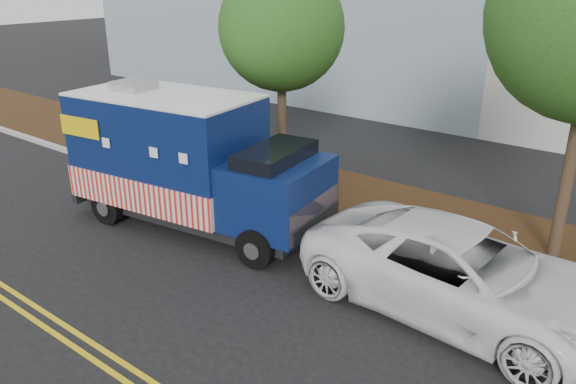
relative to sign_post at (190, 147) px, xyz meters
The scene contains 9 objects.
ground 3.63m from the sign_post, 33.03° to the right, with size 120.00×120.00×0.00m, color black.
curb 3.12m from the sign_post, ahead, with size 120.00×0.18×0.15m, color #9E9E99.
mulch_strip 3.49m from the sign_post, 29.66° to the left, with size 120.00×4.00×0.15m, color black.
centerline_near 7.04m from the sign_post, 65.56° to the right, with size 120.00×0.10×0.01m, color gold.
centerline_far 7.26m from the sign_post, 66.39° to the right, with size 120.00×0.10×0.01m, color gold.
tree_b 4.26m from the sign_post, 40.92° to the left, with size 3.43×3.43×6.25m.
sign_post is the anchor object (origin of this frame).
food_truck 2.63m from the sign_post, 44.08° to the right, with size 6.82×3.26×3.46m.
white_car 8.96m from the sign_post, ahead, with size 2.77×6.00×1.67m, color white.
Camera 1 is at (8.97, -8.70, 5.98)m, focal length 35.00 mm.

